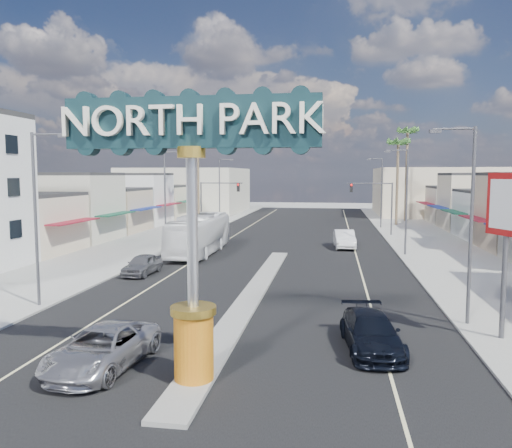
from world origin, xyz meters
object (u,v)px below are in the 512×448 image
(traffic_signal_right, at_px, (375,198))
(car_parked_left, at_px, (142,264))
(streetlight_r_near, at_px, (468,215))
(car_parked_right, at_px, (344,239))
(bank_pylon_sign, at_px, (507,214))
(streetlight_l_near, at_px, (38,210))
(streetlight_l_far, at_px, (221,188))
(traffic_signal_left, at_px, (216,197))
(streetlight_r_mid, at_px, (405,196))
(gateway_sign, at_px, (192,205))
(palm_right_mid, at_px, (398,147))
(palm_right_far, at_px, (408,136))
(streetlight_l_mid, at_px, (167,195))
(suv_left, at_px, (103,348))
(palm_left_far, at_px, (198,139))
(suv_right, at_px, (371,332))
(streetlight_r_far, at_px, (380,189))
(city_bus, at_px, (200,234))

(traffic_signal_right, height_order, car_parked_left, traffic_signal_right)
(streetlight_r_near, relative_size, car_parked_right, 1.76)
(car_parked_right, xyz_separation_m, bank_pylon_sign, (5.87, -25.85, 4.45))
(streetlight_l_near, distance_m, streetlight_l_far, 42.00)
(traffic_signal_left, bearing_deg, streetlight_l_near, -92.10)
(streetlight_r_near, xyz_separation_m, streetlight_r_mid, (0.00, 20.00, 0.00))
(gateway_sign, bearing_deg, palm_right_mid, 76.47)
(traffic_signal_left, bearing_deg, gateway_sign, -77.67)
(traffic_signal_right, xyz_separation_m, streetlight_r_near, (1.25, -33.99, 0.79))
(streetlight_l_near, distance_m, palm_right_far, 58.35)
(traffic_signal_left, bearing_deg, streetlight_l_mid, -95.10)
(traffic_signal_left, xyz_separation_m, palm_right_far, (24.18, 18.01, 8.11))
(gateway_sign, height_order, suv_left, gateway_sign)
(palm_left_far, bearing_deg, streetlight_l_far, 37.92)
(gateway_sign, distance_m, streetlight_l_mid, 29.91)
(gateway_sign, height_order, car_parked_right, gateway_sign)
(streetlight_l_mid, bearing_deg, palm_right_far, 51.52)
(streetlight_l_mid, relative_size, palm_right_mid, 0.74)
(streetlight_l_mid, relative_size, streetlight_r_mid, 1.00)
(palm_left_far, relative_size, car_parked_right, 2.56)
(bank_pylon_sign, bearing_deg, streetlight_l_near, 151.97)
(car_parked_right, height_order, bank_pylon_sign, bank_pylon_sign)
(bank_pylon_sign, bearing_deg, suv_right, 176.90)
(traffic_signal_left, xyz_separation_m, streetlight_r_near, (19.62, -33.99, 0.79))
(streetlight_l_near, distance_m, car_parked_right, 29.09)
(gateway_sign, distance_m, traffic_signal_right, 43.04)
(streetlight_r_near, relative_size, suv_left, 1.71)
(gateway_sign, relative_size, streetlight_r_near, 1.02)
(streetlight_r_near, height_order, suv_left, streetlight_r_near)
(gateway_sign, relative_size, streetlight_l_far, 1.02)
(streetlight_l_near, relative_size, suv_left, 1.71)
(traffic_signal_right, distance_m, streetlight_r_far, 8.14)
(car_parked_left, distance_m, car_parked_right, 20.55)
(streetlight_r_mid, height_order, palm_right_far, palm_right_far)
(bank_pylon_sign, bearing_deg, palm_right_mid, 65.18)
(streetlight_l_mid, xyz_separation_m, streetlight_r_near, (20.87, -20.00, 0.00))
(suv_left, relative_size, suv_right, 1.06)
(streetlight_r_mid, relative_size, palm_left_far, 0.69)
(traffic_signal_left, bearing_deg, streetlight_l_far, 98.86)
(streetlight_l_far, distance_m, streetlight_r_far, 20.87)
(streetlight_l_near, bearing_deg, bank_pylon_sign, -5.06)
(streetlight_r_far, height_order, palm_left_far, palm_left_far)
(gateway_sign, relative_size, palm_right_far, 0.65)
(palm_right_mid, bearing_deg, palm_left_far, -167.01)
(streetlight_l_near, xyz_separation_m, suv_left, (6.86, -7.23, -4.34))
(streetlight_r_mid, xyz_separation_m, car_parked_right, (-4.85, 3.91, -4.22))
(palm_right_mid, bearing_deg, streetlight_r_far, -122.69)
(bank_pylon_sign, bearing_deg, city_bus, 109.05)
(streetlight_r_far, bearing_deg, suv_left, -105.88)
(streetlight_r_near, relative_size, palm_right_far, 0.64)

